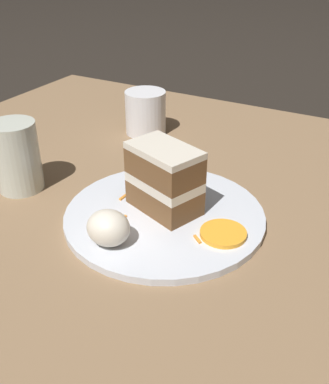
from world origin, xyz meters
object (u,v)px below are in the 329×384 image
at_px(plate, 164,215).
at_px(coffee_mug, 146,111).
at_px(cake_slice, 164,179).
at_px(cream_dollop, 108,228).
at_px(drinking_glass, 18,161).
at_px(orange_garnish, 223,233).

relative_size(plate, coffee_mug, 3.34).
distance_m(cake_slice, cream_dollop, 0.12).
bearing_deg(plate, coffee_mug, -54.29).
relative_size(cake_slice, cream_dollop, 2.06).
distance_m(plate, coffee_mug, 0.34).
xyz_separation_m(cake_slice, drinking_glass, (0.25, 0.05, -0.01)).
xyz_separation_m(cream_dollop, coffee_mug, (0.17, -0.38, 0.01)).
distance_m(plate, drinking_glass, 0.27).
distance_m(cake_slice, coffee_mug, 0.33).
xyz_separation_m(plate, orange_garnish, (-0.10, 0.01, 0.01)).
distance_m(drinking_glass, coffee_mug, 0.32).
height_order(plate, cream_dollop, cream_dollop).
distance_m(cream_dollop, drinking_glass, 0.24).
bearing_deg(cake_slice, drinking_glass, 120.56).
height_order(plate, orange_garnish, orange_garnish).
bearing_deg(orange_garnish, plate, -6.52).
height_order(cream_dollop, orange_garnish, cream_dollop).
bearing_deg(coffee_mug, cake_slice, 125.94).
distance_m(orange_garnish, drinking_glass, 0.37).
relative_size(cake_slice, orange_garnish, 1.89).
xyz_separation_m(plate, drinking_glass, (0.26, 0.03, 0.05)).
xyz_separation_m(cake_slice, orange_garnish, (-0.11, 0.02, -0.05)).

